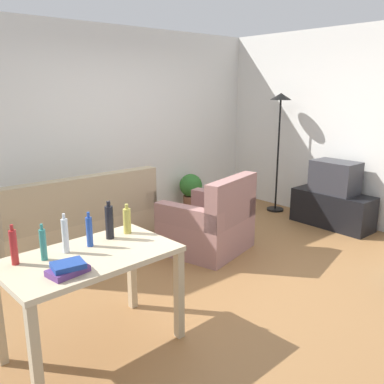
% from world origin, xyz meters
% --- Properties ---
extents(ground_plane, '(5.20, 4.40, 0.02)m').
position_xyz_m(ground_plane, '(0.00, 0.00, -0.01)').
color(ground_plane, olive).
extents(wall_rear, '(5.20, 0.10, 2.70)m').
position_xyz_m(wall_rear, '(0.00, 2.20, 1.35)').
color(wall_rear, silver).
rests_on(wall_rear, ground_plane).
extents(wall_right, '(0.10, 4.40, 2.70)m').
position_xyz_m(wall_right, '(2.60, 0.00, 1.35)').
color(wall_right, silver).
rests_on(wall_right, ground_plane).
extents(couch, '(1.87, 0.84, 0.92)m').
position_xyz_m(couch, '(-0.80, 1.59, 0.31)').
color(couch, tan).
rests_on(couch, ground_plane).
extents(tv_stand, '(0.44, 1.10, 0.48)m').
position_xyz_m(tv_stand, '(2.25, -0.01, 0.24)').
color(tv_stand, black).
rests_on(tv_stand, ground_plane).
extents(tv, '(0.41, 0.60, 0.44)m').
position_xyz_m(tv, '(2.25, -0.01, 0.70)').
color(tv, '#2D2D33').
rests_on(tv, tv_stand).
extents(torchiere_lamp, '(0.32, 0.32, 1.81)m').
position_xyz_m(torchiere_lamp, '(2.25, 0.98, 1.41)').
color(torchiere_lamp, black).
rests_on(torchiere_lamp, ground_plane).
extents(desk, '(1.23, 0.76, 0.76)m').
position_xyz_m(desk, '(-1.62, -0.40, 0.65)').
color(desk, '#C6B28E').
rests_on(desk, ground_plane).
extents(potted_plant, '(0.36, 0.36, 0.57)m').
position_xyz_m(potted_plant, '(1.28, 1.90, 0.33)').
color(potted_plant, brown).
rests_on(potted_plant, ground_plane).
extents(armchair, '(1.08, 1.04, 0.92)m').
position_xyz_m(armchair, '(0.34, 0.44, 0.32)').
color(armchair, '#996B66').
rests_on(armchair, ground_plane).
extents(bottle_red, '(0.05, 0.05, 0.28)m').
position_xyz_m(bottle_red, '(-2.07, -0.23, 0.88)').
color(bottle_red, '#AD2323').
rests_on(bottle_red, desk).
extents(bottle_tall, '(0.04, 0.04, 0.26)m').
position_xyz_m(bottle_tall, '(-1.89, -0.28, 0.87)').
color(bottle_tall, teal).
rests_on(bottle_tall, desk).
extents(bottle_clear, '(0.05, 0.05, 0.29)m').
position_xyz_m(bottle_clear, '(-1.73, -0.26, 0.89)').
color(bottle_clear, silver).
rests_on(bottle_clear, desk).
extents(bottle_blue, '(0.05, 0.05, 0.26)m').
position_xyz_m(bottle_blue, '(-1.54, -0.26, 0.88)').
color(bottle_blue, '#2347A3').
rests_on(bottle_blue, desk).
extents(bottle_dark, '(0.06, 0.06, 0.30)m').
position_xyz_m(bottle_dark, '(-1.35, -0.21, 0.89)').
color(bottle_dark, black).
rests_on(bottle_dark, desk).
extents(bottle_squat, '(0.06, 0.06, 0.24)m').
position_xyz_m(bottle_squat, '(-1.18, -0.20, 0.87)').
color(bottle_squat, '#BCB24C').
rests_on(bottle_squat, desk).
extents(book_stack, '(0.26, 0.19, 0.08)m').
position_xyz_m(book_stack, '(-1.86, -0.59, 0.80)').
color(book_stack, '#593372').
rests_on(book_stack, desk).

